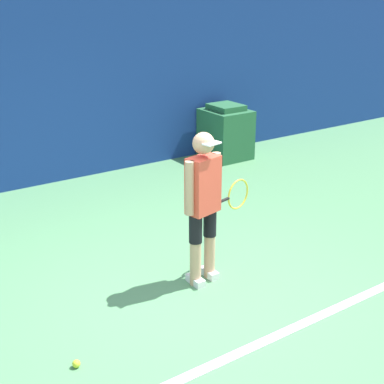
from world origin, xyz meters
The scene contains 6 objects.
ground_plane centered at (0.00, 0.00, 0.00)m, with size 24.00×24.00×0.00m, color #518C5B.
back_wall centered at (0.00, 4.21, 1.42)m, with size 24.00×0.10×2.84m.
court_baseline centered at (0.00, -0.92, 0.01)m, with size 21.60×0.10×0.01m.
tennis_player centered at (0.28, 0.28, 0.91)m, with size 0.97×0.35×1.64m.
tennis_ball centered at (-1.42, -0.30, 0.03)m, with size 0.07×0.07×0.07m.
covered_chair centered at (3.20, 3.70, 0.47)m, with size 0.73×0.82×0.99m.
Camera 1 is at (-2.66, -3.83, 2.94)m, focal length 50.00 mm.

